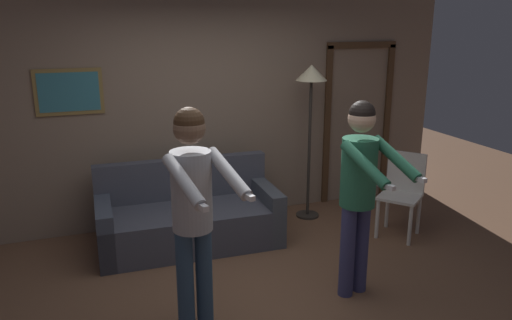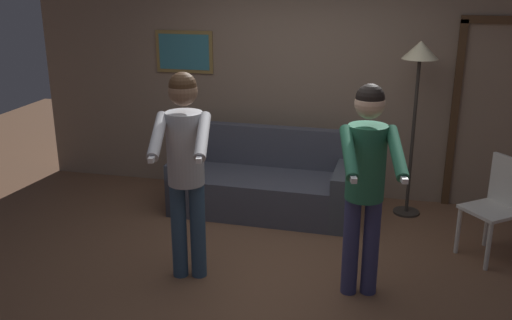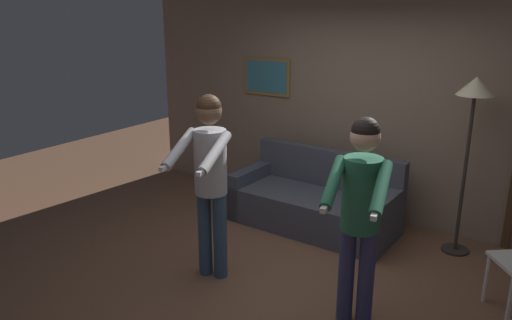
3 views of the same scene
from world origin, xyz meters
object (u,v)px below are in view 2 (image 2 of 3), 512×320
Objects in this scene: dining_chair_distant at (499,202)px; person_standing_left at (185,157)px; torchiere_lamp at (419,69)px; person_standing_right at (366,172)px; couch at (263,186)px.

person_standing_left is at bearing -158.80° from dining_chair_distant.
torchiere_lamp is 1.08× the size of person_standing_right.
dining_chair_distant is at bearing -13.77° from couch.
person_standing_right is 1.85× the size of dining_chair_distant.
person_standing_right reaches higher than dining_chair_distant.
person_standing_left is (-1.84, -1.83, -0.50)m from torchiere_lamp.
person_standing_left is 1.90× the size of dining_chair_distant.
torchiere_lamp reaches higher than person_standing_right.
torchiere_lamp is at bearing 9.59° from couch.
person_standing_left is 1.43m from person_standing_right.
couch is 2.38m from dining_chair_distant.
person_standing_right is at bearing -140.66° from dining_chair_distant.
person_standing_left reaches higher than person_standing_right.
person_standing_right is (1.14, -1.52, 0.77)m from couch.
dining_chair_distant is (2.60, 1.01, -0.55)m from person_standing_left.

